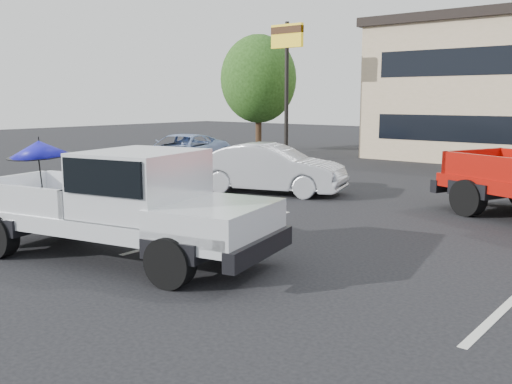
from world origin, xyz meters
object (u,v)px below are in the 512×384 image
(tree_left, at_px, (259,79))
(silver_sedan, at_px, (270,169))
(silver_pickup, at_px, (130,199))
(motel_sign, at_px, (287,54))
(blue_suv, at_px, (181,152))

(tree_left, bearing_deg, silver_sedan, -49.68)
(tree_left, distance_m, silver_sedan, 14.10)
(tree_left, height_order, silver_pickup, tree_left)
(motel_sign, relative_size, silver_sedan, 1.38)
(motel_sign, relative_size, silver_pickup, 1.00)
(silver_pickup, distance_m, silver_sedan, 7.48)
(silver_pickup, relative_size, silver_sedan, 1.38)
(tree_left, height_order, silver_sedan, tree_left)
(silver_sedan, relative_size, blue_suv, 0.89)
(silver_sedan, bearing_deg, motel_sign, 16.00)
(silver_sedan, bearing_deg, blue_suv, 52.09)
(motel_sign, height_order, tree_left, tree_left)
(motel_sign, relative_size, blue_suv, 1.24)
(motel_sign, relative_size, tree_left, 1.00)
(tree_left, bearing_deg, motel_sign, -36.87)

